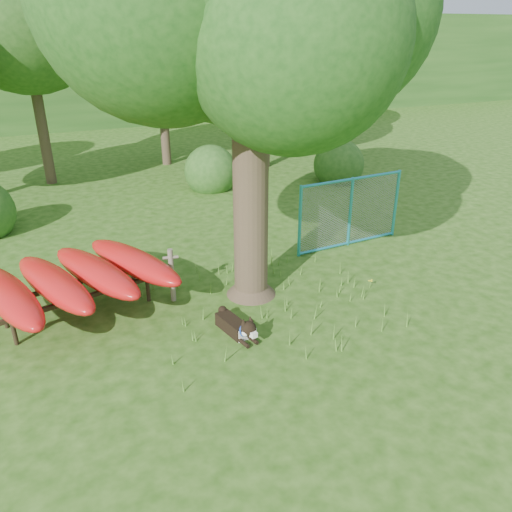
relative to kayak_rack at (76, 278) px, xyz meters
name	(u,v)px	position (x,y,z in m)	size (l,w,h in m)	color
ground	(273,333)	(3.10, -2.13, -0.78)	(80.00, 80.00, 0.00)	#21470E
wooden_post	(172,274)	(1.78, -0.23, -0.18)	(0.31, 0.12, 1.13)	#63594A
kayak_rack	(76,278)	(0.00, 0.00, 0.00)	(3.93, 3.51, 1.01)	black
husky_dog	(238,327)	(2.49, -1.95, -0.59)	(0.48, 1.19, 0.53)	black
fence_section	(350,212)	(6.62, 0.75, 0.11)	(3.03, 0.26, 2.95)	teal
wildflower_clump	(370,281)	(5.73, -1.42, -0.61)	(0.09, 0.09, 0.20)	#548A2D
bg_tree_b	(22,9)	(0.10, 9.87, 4.84)	(5.20, 5.20, 8.22)	#3C2E20
bg_tree_c	(159,56)	(4.60, 10.87, 3.33)	(4.00, 4.00, 6.12)	#3C2E20
bg_tree_d	(266,27)	(8.10, 8.87, 4.31)	(4.80, 4.80, 7.50)	#3C2E20
bg_tree_e	(300,24)	(11.10, 11.87, 4.46)	(4.60, 4.60, 7.55)	#3C2E20
shrub_right	(338,181)	(9.60, 5.87, -0.78)	(1.80, 1.80, 1.80)	#24501A
shrub_mid	(211,188)	(5.10, 6.87, -0.78)	(1.80, 1.80, 1.80)	#24501A
wooded_hillside	(77,65)	(3.10, 25.87, 2.22)	(80.00, 12.00, 6.00)	#24501A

